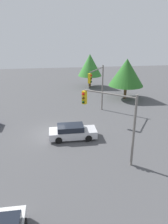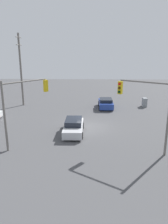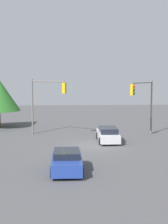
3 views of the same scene
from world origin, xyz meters
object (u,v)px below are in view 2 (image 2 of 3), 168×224
Objects in this scene: traffic_signal_main at (23,100)px; traffic_signal_cross at (147,102)px; electrical_cabinet at (145,102)px; sedan_blue at (106,103)px; sedan_silver at (74,126)px.

traffic_signal_main is 9.99m from traffic_signal_cross.
electrical_cabinet is (-13.46, 13.47, -3.32)m from traffic_signal_main.
sedan_blue is 0.69× the size of traffic_signal_cross.
sedan_silver is at bearing -16.40° from traffic_signal_main.
traffic_signal_cross is (3.62, 6.01, 3.35)m from sedan_silver.
traffic_signal_cross reaches higher than sedan_silver.
traffic_signal_main reaches higher than sedan_silver.
sedan_silver is 3.56× the size of electrical_cabinet.
traffic_signal_cross reaches higher than electrical_cabinet.
traffic_signal_main is at bearing 28.06° from traffic_signal_cross.
traffic_signal_cross is at bearing -56.08° from traffic_signal_main.
electrical_cabinet is (-10.77, 9.54, -0.03)m from sedan_silver.
sedan_silver is at bearing -41.52° from electrical_cabinet.
electrical_cabinet is (-14.39, 3.53, -3.38)m from traffic_signal_cross.
traffic_signal_cross is at bearing 148.94° from sedan_silver.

